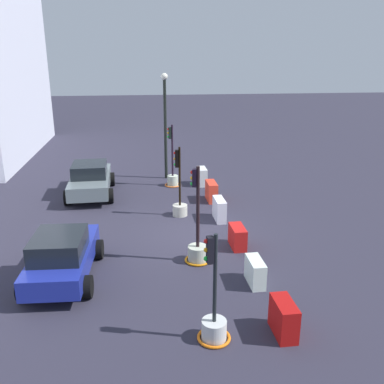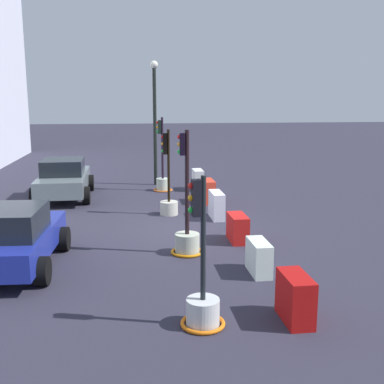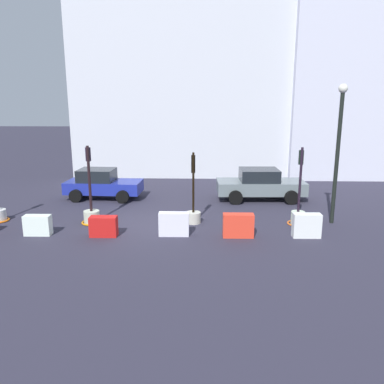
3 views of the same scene
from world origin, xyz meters
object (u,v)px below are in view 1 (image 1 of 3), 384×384
object	(u,v)px
traffic_light_2	(180,203)
traffic_light_0	(214,322)
street_lamp_post	(165,117)
car_grey_saloon	(90,179)
construction_barrier_1	(255,272)
car_blue_estate	(62,256)
traffic_light_3	(173,175)
construction_barrier_4	(211,191)
construction_barrier_5	(202,176)
construction_barrier_3	(219,209)
traffic_light_1	(197,246)
construction_barrier_0	(284,318)
construction_barrier_2	(237,237)

from	to	relation	value
traffic_light_2	traffic_light_0	bearing A→B (deg)	-179.98
street_lamp_post	car_grey_saloon	bearing A→B (deg)	122.91
construction_barrier_1	street_lamp_post	bearing A→B (deg)	9.04
car_blue_estate	street_lamp_post	distance (m)	11.65
traffic_light_2	car_grey_saloon	xyz separation A→B (m)	(3.34, 4.03, 0.24)
traffic_light_3	construction_barrier_4	distance (m)	3.07
construction_barrier_1	car_grey_saloon	world-z (taller)	car_grey_saloon
construction_barrier_5	street_lamp_post	bearing A→B (deg)	49.58
car_grey_saloon	car_blue_estate	size ratio (longest dim) A/B	1.14
construction_barrier_1	construction_barrier_3	bearing A→B (deg)	1.08
traffic_light_0	construction_barrier_1	bearing A→B (deg)	-34.96
traffic_light_3	car_grey_saloon	xyz separation A→B (m)	(-1.00, 4.08, 0.24)
traffic_light_2	construction_barrier_3	xyz separation A→B (m)	(-0.69, -1.58, -0.11)
traffic_light_1	traffic_light_3	distance (m)	8.59
traffic_light_3	car_blue_estate	size ratio (longest dim) A/B	0.81
construction_barrier_3	car_grey_saloon	distance (m)	6.91
traffic_light_2	construction_barrier_5	bearing A→B (deg)	-20.51
traffic_light_0	construction_barrier_0	world-z (taller)	traffic_light_0
construction_barrier_5	car_blue_estate	xyz separation A→B (m)	(-9.16, 5.63, 0.31)
construction_barrier_0	street_lamp_post	bearing A→B (deg)	7.68
car_grey_saloon	street_lamp_post	distance (m)	5.24
traffic_light_2	traffic_light_1	bearing A→B (deg)	-177.68
traffic_light_3	street_lamp_post	bearing A→B (deg)	8.99
traffic_light_1	construction_barrier_5	bearing A→B (deg)	-9.53
construction_barrier_4	construction_barrier_2	bearing A→B (deg)	-179.26
construction_barrier_5	street_lamp_post	world-z (taller)	street_lamp_post
traffic_light_3	construction_barrier_5	distance (m)	1.56
construction_barrier_1	traffic_light_1	bearing A→B (deg)	42.57
traffic_light_0	construction_barrier_3	world-z (taller)	traffic_light_0
construction_barrier_0	car_grey_saloon	world-z (taller)	car_grey_saloon
construction_barrier_1	construction_barrier_4	world-z (taller)	construction_barrier_4
traffic_light_0	construction_barrier_4	world-z (taller)	traffic_light_0
construction_barrier_5	traffic_light_1	bearing A→B (deg)	170.47
traffic_light_0	construction_barrier_2	bearing A→B (deg)	-19.29
construction_barrier_3	construction_barrier_1	bearing A→B (deg)	-178.92
construction_barrier_0	construction_barrier_2	bearing A→B (deg)	-0.10
traffic_light_1	traffic_light_2	bearing A→B (deg)	2.32
traffic_light_0	street_lamp_post	size ratio (longest dim) A/B	0.49
traffic_light_3	car_blue_estate	bearing A→B (deg)	156.12
traffic_light_2	construction_barrier_4	xyz separation A→B (m)	(1.73, -1.67, -0.11)
street_lamp_post	construction_barrier_5	bearing A→B (deg)	-130.42
construction_barrier_1	construction_barrier_3	size ratio (longest dim) A/B	0.88
construction_barrier_2	street_lamp_post	distance (m)	9.83
construction_barrier_0	construction_barrier_4	world-z (taller)	construction_barrier_4
construction_barrier_2	construction_barrier_0	bearing A→B (deg)	179.90
construction_barrier_2	car_grey_saloon	world-z (taller)	car_grey_saloon
construction_barrier_0	construction_barrier_4	distance (m)	10.04
car_blue_estate	traffic_light_3	bearing A→B (deg)	-23.88
construction_barrier_4	construction_barrier_0	bearing A→B (deg)	-179.68
traffic_light_0	construction_barrier_0	bearing A→B (deg)	-90.60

